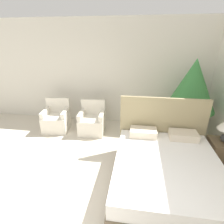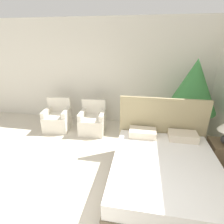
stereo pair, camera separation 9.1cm
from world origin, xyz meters
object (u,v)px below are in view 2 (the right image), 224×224
object	(u,v)px
armchair_near_window_left	(57,120)
potted_palm	(194,87)
bed	(164,171)
armchair_near_window_right	(93,123)
nightstand	(220,155)

from	to	relation	value
armchair_near_window_left	potted_palm	size ratio (longest dim) A/B	0.43
bed	potted_palm	size ratio (longest dim) A/B	1.00
bed	armchair_near_window_right	size ratio (longest dim) A/B	2.33
bed	potted_palm	bearing A→B (deg)	67.93
armchair_near_window_right	nightstand	distance (m)	2.98
bed	armchair_near_window_right	bearing A→B (deg)	135.86
bed	armchair_near_window_left	world-z (taller)	bed
armchair_near_window_left	nightstand	size ratio (longest dim) A/B	1.51
armchair_near_window_right	bed	bearing A→B (deg)	-48.21
bed	nightstand	world-z (taller)	bed
armchair_near_window_left	potted_palm	xyz separation A→B (m)	(3.43, 0.13, 1.06)
bed	nightstand	distance (m)	1.30
armchair_near_window_right	nightstand	world-z (taller)	armchair_near_window_right
potted_palm	armchair_near_window_right	bearing A→B (deg)	-177.00
bed	armchair_near_window_left	size ratio (longest dim) A/B	2.33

